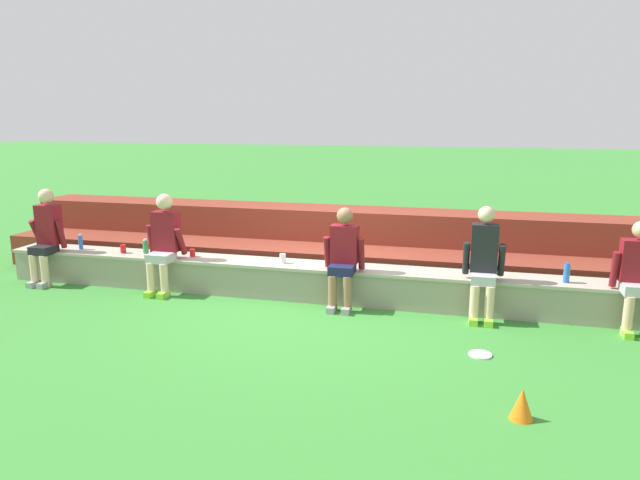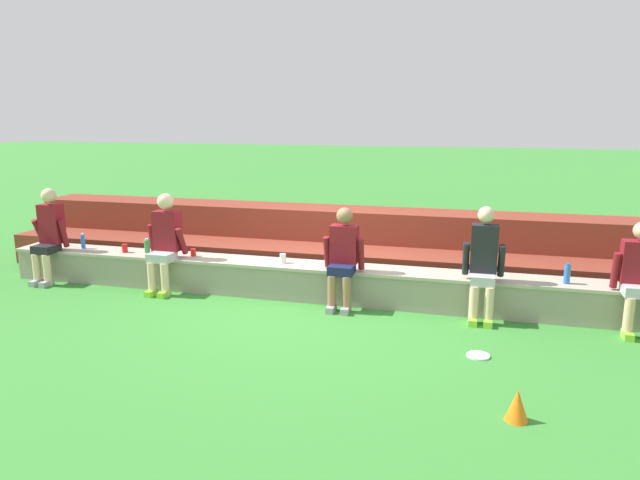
{
  "view_description": "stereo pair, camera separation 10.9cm",
  "coord_description": "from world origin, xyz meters",
  "px_view_note": "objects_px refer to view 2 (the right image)",
  "views": [
    {
      "loc": [
        1.98,
        -7.02,
        2.43
      ],
      "look_at": [
        0.11,
        0.25,
        0.81
      ],
      "focal_mm": 32.48,
      "sensor_mm": 36.0,
      "label": 1
    },
    {
      "loc": [
        2.09,
        -6.99,
        2.43
      ],
      "look_at": [
        0.11,
        0.25,
        0.81
      ],
      "focal_mm": 32.48,
      "sensor_mm": 36.0,
      "label": 2
    }
  ],
  "objects_px": {
    "person_center": "(343,256)",
    "plastic_cup_middle": "(125,248)",
    "person_far_left": "(49,233)",
    "plastic_cup_left_end": "(283,258)",
    "water_bottle_mid_left": "(83,241)",
    "person_right_of_center": "(483,262)",
    "water_bottle_center_gap": "(567,274)",
    "plastic_cup_right_end": "(193,252)",
    "frisbee": "(478,356)",
    "sports_cone": "(517,405)",
    "person_far_right": "(639,276)",
    "person_left_of_center": "(165,240)",
    "water_bottle_near_right": "(147,246)"
  },
  "relations": [
    {
      "from": "person_center",
      "to": "plastic_cup_middle",
      "type": "bearing_deg",
      "value": 176.07
    },
    {
      "from": "person_far_left",
      "to": "plastic_cup_left_end",
      "type": "bearing_deg",
      "value": 3.71
    },
    {
      "from": "person_far_left",
      "to": "water_bottle_mid_left",
      "type": "xyz_separation_m",
      "value": [
        0.37,
        0.26,
        -0.16
      ]
    },
    {
      "from": "person_center",
      "to": "plastic_cup_left_end",
      "type": "height_order",
      "value": "person_center"
    },
    {
      "from": "plastic_cup_left_end",
      "to": "person_far_left",
      "type": "bearing_deg",
      "value": -176.29
    },
    {
      "from": "person_far_left",
      "to": "person_right_of_center",
      "type": "distance_m",
      "value": 6.18
    },
    {
      "from": "water_bottle_mid_left",
      "to": "water_bottle_center_gap",
      "type": "xyz_separation_m",
      "value": [
        6.78,
        -0.07,
        0.0
      ]
    },
    {
      "from": "person_right_of_center",
      "to": "plastic_cup_left_end",
      "type": "height_order",
      "value": "person_right_of_center"
    },
    {
      "from": "plastic_cup_right_end",
      "to": "frisbee",
      "type": "distance_m",
      "value": 4.25
    },
    {
      "from": "person_right_of_center",
      "to": "water_bottle_center_gap",
      "type": "distance_m",
      "value": 1.0
    },
    {
      "from": "water_bottle_center_gap",
      "to": "plastic_cup_middle",
      "type": "xyz_separation_m",
      "value": [
        -6.03,
        0.02,
        -0.05
      ]
    },
    {
      "from": "sports_cone",
      "to": "person_right_of_center",
      "type": "bearing_deg",
      "value": 96.78
    },
    {
      "from": "water_bottle_mid_left",
      "to": "frisbee",
      "type": "bearing_deg",
      "value": -14.04
    },
    {
      "from": "person_far_left",
      "to": "person_far_right",
      "type": "xyz_separation_m",
      "value": [
        7.87,
        -0.02,
        -0.06
      ]
    },
    {
      "from": "person_center",
      "to": "person_far_right",
      "type": "relative_size",
      "value": 1.01
    },
    {
      "from": "water_bottle_mid_left",
      "to": "person_left_of_center",
      "type": "bearing_deg",
      "value": -9.15
    },
    {
      "from": "person_far_left",
      "to": "water_bottle_near_right",
      "type": "bearing_deg",
      "value": 10.76
    },
    {
      "from": "person_left_of_center",
      "to": "sports_cone",
      "type": "xyz_separation_m",
      "value": [
        4.57,
        -2.45,
        -0.6
      ]
    },
    {
      "from": "person_far_right",
      "to": "frisbee",
      "type": "xyz_separation_m",
      "value": [
        -1.7,
        -1.16,
        -0.66
      ]
    },
    {
      "from": "person_right_of_center",
      "to": "water_bottle_center_gap",
      "type": "bearing_deg",
      "value": 11.81
    },
    {
      "from": "person_right_of_center",
      "to": "person_left_of_center",
      "type": "bearing_deg",
      "value": 179.6
    },
    {
      "from": "person_left_of_center",
      "to": "person_far_left",
      "type": "bearing_deg",
      "value": -179.44
    },
    {
      "from": "person_far_left",
      "to": "water_bottle_center_gap",
      "type": "height_order",
      "value": "person_far_left"
    },
    {
      "from": "person_center",
      "to": "water_bottle_center_gap",
      "type": "height_order",
      "value": "person_center"
    },
    {
      "from": "person_left_of_center",
      "to": "person_right_of_center",
      "type": "bearing_deg",
      "value": -0.4
    },
    {
      "from": "person_far_right",
      "to": "water_bottle_near_right",
      "type": "relative_size",
      "value": 6.01
    },
    {
      "from": "water_bottle_near_right",
      "to": "person_far_left",
      "type": "bearing_deg",
      "value": -169.24
    },
    {
      "from": "plastic_cup_left_end",
      "to": "plastic_cup_right_end",
      "type": "bearing_deg",
      "value": 178.46
    },
    {
      "from": "plastic_cup_left_end",
      "to": "sports_cone",
      "type": "bearing_deg",
      "value": -42.47
    },
    {
      "from": "person_far_right",
      "to": "plastic_cup_left_end",
      "type": "distance_m",
      "value": 4.32
    },
    {
      "from": "water_bottle_near_right",
      "to": "plastic_cup_right_end",
      "type": "distance_m",
      "value": 0.75
    },
    {
      "from": "person_left_of_center",
      "to": "person_center",
      "type": "relative_size",
      "value": 1.07
    },
    {
      "from": "person_left_of_center",
      "to": "plastic_cup_middle",
      "type": "bearing_deg",
      "value": 165.9
    },
    {
      "from": "water_bottle_near_right",
      "to": "plastic_cup_left_end",
      "type": "relative_size",
      "value": 1.65
    },
    {
      "from": "person_far_left",
      "to": "frisbee",
      "type": "xyz_separation_m",
      "value": [
        6.16,
        -1.18,
        -0.73
      ]
    },
    {
      "from": "person_far_left",
      "to": "person_far_right",
      "type": "bearing_deg",
      "value": -0.18
    },
    {
      "from": "person_far_left",
      "to": "person_far_right",
      "type": "height_order",
      "value": "person_far_left"
    },
    {
      "from": "person_left_of_center",
      "to": "plastic_cup_left_end",
      "type": "relative_size",
      "value": 10.75
    },
    {
      "from": "person_left_of_center",
      "to": "person_center",
      "type": "distance_m",
      "value": 2.56
    },
    {
      "from": "water_bottle_mid_left",
      "to": "plastic_cup_left_end",
      "type": "height_order",
      "value": "water_bottle_mid_left"
    },
    {
      "from": "plastic_cup_right_end",
      "to": "person_right_of_center",
      "type": "bearing_deg",
      "value": -4.01
    },
    {
      "from": "person_center",
      "to": "water_bottle_center_gap",
      "type": "distance_m",
      "value": 2.71
    },
    {
      "from": "person_far_left",
      "to": "plastic_cup_right_end",
      "type": "xyz_separation_m",
      "value": [
        2.2,
        0.27,
        -0.21
      ]
    },
    {
      "from": "person_left_of_center",
      "to": "frisbee",
      "type": "xyz_separation_m",
      "value": [
        4.27,
        -1.2,
        -0.73
      ]
    },
    {
      "from": "water_bottle_mid_left",
      "to": "plastic_cup_right_end",
      "type": "distance_m",
      "value": 1.83
    },
    {
      "from": "plastic_cup_left_end",
      "to": "frisbee",
      "type": "relative_size",
      "value": 0.54
    },
    {
      "from": "person_far_right",
      "to": "plastic_cup_right_end",
      "type": "height_order",
      "value": "person_far_right"
    },
    {
      "from": "water_bottle_center_gap",
      "to": "plastic_cup_middle",
      "type": "relative_size",
      "value": 1.97
    },
    {
      "from": "person_far_left",
      "to": "person_center",
      "type": "relative_size",
      "value": 1.08
    },
    {
      "from": "plastic_cup_right_end",
      "to": "sports_cone",
      "type": "bearing_deg",
      "value": -32.29
    }
  ]
}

